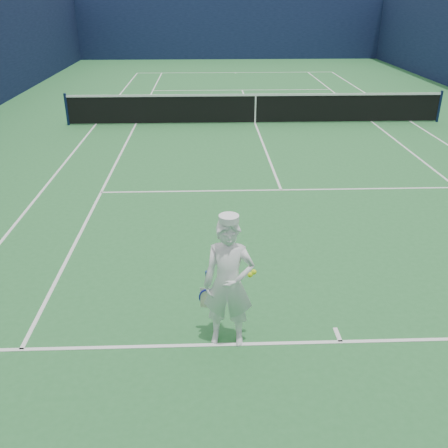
# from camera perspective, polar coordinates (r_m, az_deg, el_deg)

# --- Properties ---
(ground) EXTENTS (80.00, 80.00, 0.00)m
(ground) POSITION_cam_1_polar(r_m,az_deg,el_deg) (17.64, 3.56, 11.41)
(ground) COLOR #2A6F36
(ground) RESTS_ON ground
(court_markings) EXTENTS (11.03, 23.83, 0.01)m
(court_markings) POSITION_cam_1_polar(r_m,az_deg,el_deg) (17.64, 3.56, 11.42)
(court_markings) COLOR white
(court_markings) RESTS_ON ground
(windscreen_fence) EXTENTS (20.12, 36.12, 4.00)m
(windscreen_fence) POSITION_cam_1_polar(r_m,az_deg,el_deg) (17.28, 3.75, 17.86)
(windscreen_fence) COLOR #0F183A
(windscreen_fence) RESTS_ON ground
(tennis_net) EXTENTS (12.88, 0.09, 1.07)m
(tennis_net) POSITION_cam_1_polar(r_m,az_deg,el_deg) (17.52, 3.61, 13.17)
(tennis_net) COLOR #141E4C
(tennis_net) RESTS_ON ground
(tennis_player) EXTENTS (0.76, 0.55, 1.80)m
(tennis_player) POSITION_cam_1_polar(r_m,az_deg,el_deg) (6.21, 0.51, -6.79)
(tennis_player) COLOR white
(tennis_player) RESTS_ON ground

